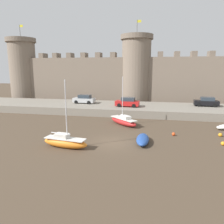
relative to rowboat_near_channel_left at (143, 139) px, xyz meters
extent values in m
plane|color=#4C3D2D|center=(-3.11, -0.43, -0.41)|extent=(160.00, 160.00, 0.00)
cube|color=gray|center=(-3.11, 16.40, 0.22)|extent=(67.19, 10.00, 1.27)
cube|color=#7A6B5B|center=(-3.11, 26.62, 4.67)|extent=(55.19, 2.80, 10.16)
cylinder|color=#7A6B5B|center=(-30.71, 26.62, 6.51)|extent=(6.22, 6.22, 13.85)
cylinder|color=#706254|center=(-30.71, 26.62, 13.94)|extent=(6.97, 6.97, 1.00)
cylinder|color=#4C4742|center=(-30.71, 26.62, 15.94)|extent=(0.10, 0.10, 3.00)
cube|color=yellow|center=(-30.26, 26.62, 17.14)|extent=(0.80, 0.04, 0.50)
cylinder|color=#7A6B5B|center=(-3.11, 26.62, 6.51)|extent=(6.22, 6.22, 13.85)
cylinder|color=#706254|center=(-3.11, 26.62, 13.94)|extent=(6.97, 6.97, 1.00)
cylinder|color=#4C4742|center=(-3.11, 26.62, 15.94)|extent=(0.10, 0.10, 3.00)
cube|color=yellow|center=(-2.66, 26.62, 17.14)|extent=(0.80, 0.04, 0.50)
cube|color=#746557|center=(-25.12, 26.62, 10.30)|extent=(1.10, 2.52, 1.10)
cube|color=#746557|center=(-21.73, 26.62, 10.30)|extent=(1.10, 2.52, 1.10)
cube|color=#746557|center=(-18.35, 26.62, 10.30)|extent=(1.10, 2.52, 1.10)
cube|color=#746557|center=(-14.96, 26.62, 10.30)|extent=(1.10, 2.52, 1.10)
cube|color=#746557|center=(-11.58, 26.62, 10.30)|extent=(1.10, 2.52, 1.10)
cube|color=#746557|center=(-8.19, 26.62, 10.30)|extent=(1.10, 2.52, 1.10)
cube|color=#746557|center=(1.96, 26.62, 10.30)|extent=(1.10, 2.52, 1.10)
cube|color=#746557|center=(5.35, 26.62, 10.30)|extent=(1.10, 2.52, 1.10)
cube|color=#746557|center=(8.73, 26.62, 10.30)|extent=(1.10, 2.52, 1.10)
cube|color=#746557|center=(12.12, 26.62, 10.30)|extent=(1.10, 2.52, 1.10)
ellipsoid|color=#234793|center=(0.00, 0.00, -0.02)|extent=(1.39, 3.79, 0.80)
ellipsoid|color=blue|center=(0.00, 0.00, 0.04)|extent=(1.09, 3.10, 0.44)
cube|color=beige|center=(0.00, -0.29, 0.08)|extent=(1.13, 0.22, 0.06)
cube|color=beige|center=(-0.02, 1.46, 0.06)|extent=(0.73, 0.29, 0.08)
ellipsoid|color=orange|center=(-7.56, -2.83, 0.08)|extent=(4.96, 1.95, 0.99)
cube|color=silver|center=(-7.56, -2.83, 0.54)|extent=(4.36, 1.68, 0.08)
cube|color=silver|center=(-7.92, -2.78, 0.80)|extent=(1.45, 1.03, 0.44)
cylinder|color=silver|center=(-7.32, -2.86, 3.49)|extent=(0.10, 0.10, 5.83)
cylinder|color=silver|center=(-8.04, -2.77, 1.03)|extent=(2.16, 0.37, 0.08)
ellipsoid|color=red|center=(-3.09, 7.12, 0.07)|extent=(4.76, 4.63, 0.97)
cube|color=silver|center=(-3.09, 7.12, 0.51)|extent=(4.16, 4.05, 0.08)
cube|color=silver|center=(-2.80, 6.85, 0.77)|extent=(1.69, 1.68, 0.44)
cylinder|color=silver|center=(-3.27, 7.30, 3.45)|extent=(0.10, 0.10, 5.79)
cylinder|color=silver|center=(-2.71, 6.76, 1.00)|extent=(1.76, 1.68, 0.08)
cube|color=beige|center=(9.50, 6.98, -0.03)|extent=(0.66, 0.77, 0.08)
sphere|color=orange|center=(8.79, 4.00, -0.20)|extent=(0.43, 0.43, 0.43)
sphere|color=orange|center=(8.21, 0.85, -0.20)|extent=(0.42, 0.42, 0.42)
sphere|color=#E04C1E|center=(3.46, 3.30, -0.21)|extent=(0.40, 0.40, 0.40)
cube|color=red|center=(-3.55, 14.96, 1.45)|extent=(4.19, 1.92, 0.80)
cube|color=#2D3842|center=(-3.40, 14.96, 2.15)|extent=(2.33, 1.62, 0.64)
cylinder|color=black|center=(-4.87, 14.19, 1.17)|extent=(0.65, 0.22, 0.64)
cylinder|color=black|center=(-4.77, 15.88, 1.17)|extent=(0.65, 0.22, 0.64)
cylinder|color=black|center=(-2.33, 14.05, 1.17)|extent=(0.65, 0.22, 0.64)
cylinder|color=black|center=(-2.24, 15.74, 1.17)|extent=(0.65, 0.22, 0.64)
cube|color=black|center=(10.06, 18.04, 1.45)|extent=(4.19, 1.92, 0.80)
cube|color=#2D3842|center=(10.21, 18.03, 2.15)|extent=(2.33, 1.62, 0.64)
cylinder|color=black|center=(8.74, 17.26, 1.17)|extent=(0.65, 0.22, 0.64)
cylinder|color=black|center=(8.83, 18.96, 1.17)|extent=(0.65, 0.22, 0.64)
cylinder|color=black|center=(11.28, 17.12, 1.17)|extent=(0.65, 0.22, 0.64)
cylinder|color=black|center=(11.37, 18.82, 1.17)|extent=(0.65, 0.22, 0.64)
cube|color=#B2B5B7|center=(-12.11, 17.02, 1.45)|extent=(4.19, 1.92, 0.80)
cube|color=#2D3842|center=(-11.96, 17.01, 2.15)|extent=(2.33, 1.62, 0.64)
cylinder|color=black|center=(-13.43, 16.24, 1.17)|extent=(0.65, 0.22, 0.64)
cylinder|color=black|center=(-13.33, 17.94, 1.17)|extent=(0.65, 0.22, 0.64)
cylinder|color=black|center=(-10.89, 16.10, 1.17)|extent=(0.65, 0.22, 0.64)
cylinder|color=black|center=(-10.80, 17.80, 1.17)|extent=(0.65, 0.22, 0.64)
camera|label=1|loc=(1.06, -22.41, 7.46)|focal=35.00mm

